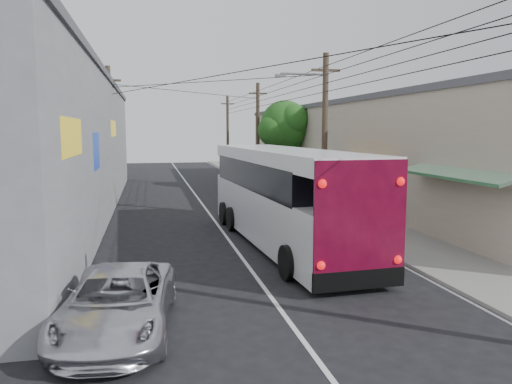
% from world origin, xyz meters
% --- Properties ---
extents(ground, '(120.00, 120.00, 0.00)m').
position_xyz_m(ground, '(0.00, 0.00, 0.00)').
color(ground, black).
rests_on(ground, ground).
extents(sidewalk, '(3.00, 80.00, 0.12)m').
position_xyz_m(sidewalk, '(6.50, 20.00, 0.06)').
color(sidewalk, slate).
rests_on(sidewalk, ground).
extents(building_right, '(7.09, 40.00, 6.25)m').
position_xyz_m(building_right, '(10.99, 22.00, 3.15)').
color(building_right, '#B6A990').
rests_on(building_right, ground).
extents(building_left, '(7.20, 36.00, 7.25)m').
position_xyz_m(building_left, '(-8.50, 18.00, 3.65)').
color(building_left, gray).
rests_on(building_left, ground).
extents(utility_poles, '(11.80, 45.28, 8.00)m').
position_xyz_m(utility_poles, '(3.13, 20.33, 4.13)').
color(utility_poles, '#473828').
rests_on(utility_poles, ground).
extents(street_tree, '(4.40, 4.00, 6.60)m').
position_xyz_m(street_tree, '(6.87, 26.02, 4.67)').
color(street_tree, '#3F2B19').
rests_on(street_tree, ground).
extents(coach_bus, '(3.51, 12.90, 3.68)m').
position_xyz_m(coach_bus, '(1.91, 8.53, 1.90)').
color(coach_bus, white).
rests_on(coach_bus, ground).
extents(jeepney, '(2.76, 5.11, 1.36)m').
position_xyz_m(jeepney, '(-3.80, 1.00, 0.68)').
color(jeepney, silver).
rests_on(jeepney, ground).
extents(parked_suv, '(2.51, 5.71, 1.63)m').
position_xyz_m(parked_suv, '(3.80, 14.91, 0.82)').
color(parked_suv, gray).
rests_on(parked_suv, ground).
extents(parked_car_mid, '(1.94, 4.15, 1.37)m').
position_xyz_m(parked_car_mid, '(4.60, 26.00, 0.69)').
color(parked_car_mid, '#25252A').
rests_on(parked_car_mid, ground).
extents(parked_car_far, '(1.86, 4.85, 1.58)m').
position_xyz_m(parked_car_far, '(4.60, 27.00, 0.79)').
color(parked_car_far, black).
rests_on(parked_car_far, ground).
extents(pedestrian_near, '(0.74, 0.60, 1.76)m').
position_xyz_m(pedestrian_near, '(7.37, 13.74, 1.00)').
color(pedestrian_near, '#C96A8E').
rests_on(pedestrian_near, sidewalk).
extents(pedestrian_far, '(0.86, 0.74, 1.55)m').
position_xyz_m(pedestrian_far, '(7.60, 16.13, 0.89)').
color(pedestrian_far, '#90A0D2').
rests_on(pedestrian_far, sidewalk).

